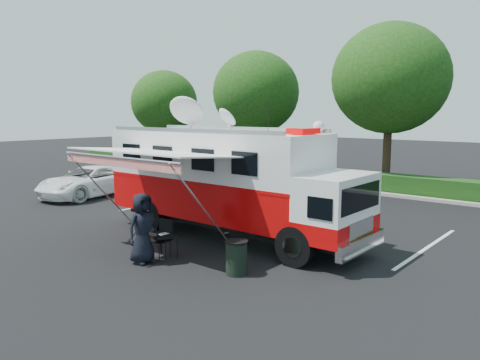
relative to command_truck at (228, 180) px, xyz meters
The scene contains 10 objects.
ground_plane 1.94m from the command_truck, ahead, with size 120.00×120.00×0.00m, color black.
back_border 13.32m from the command_truck, 84.58° to the left, with size 60.00×6.14×8.87m.
stall_lines 3.60m from the command_truck, 97.93° to the left, with size 24.12×5.50×0.01m.
command_truck is the anchor object (origin of this frame).
awning 2.99m from the command_truck, 107.41° to the right, with size 5.15×2.66×3.11m.
white_suv 10.75m from the command_truck, behind, with size 2.48×5.37×1.49m, color white.
person 4.06m from the command_truck, 90.82° to the right, with size 0.97×0.63×1.98m, color black.
folding_table 3.20m from the command_truck, 88.84° to the right, with size 0.99×0.86×0.71m.
folding_chair 3.11m from the command_truck, 91.32° to the right, with size 0.57×0.60×1.09m.
trash_bin 3.96m from the command_truck, 45.84° to the right, with size 0.60×0.60×0.90m.
Camera 1 is at (9.99, -11.56, 4.17)m, focal length 35.00 mm.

